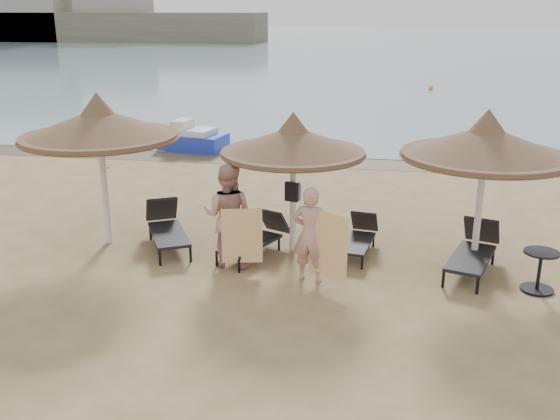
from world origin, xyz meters
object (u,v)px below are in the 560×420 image
(lounger_near_left, at_px, (257,237))
(lounger_far_right, at_px, (474,250))
(person_left, at_px, (228,207))
(palapa_left, at_px, (99,125))
(palapa_center, at_px, (293,141))
(lounger_far_left, at_px, (167,227))
(palapa_right, at_px, (486,143))
(person_right, at_px, (310,227))
(lounger_near_right, at_px, (359,237))
(pedal_boat, at_px, (193,139))
(side_table, at_px, (539,272))

(lounger_near_left, bearing_deg, lounger_far_right, 22.81)
(lounger_near_left, relative_size, person_left, 0.80)
(palapa_left, distance_m, palapa_center, 3.93)
(lounger_far_left, distance_m, lounger_near_left, 1.98)
(palapa_right, bearing_deg, person_right, -159.26)
(lounger_far_left, xyz_separation_m, lounger_near_right, (3.99, 0.28, -0.07))
(lounger_far_right, relative_size, person_left, 0.89)
(lounger_far_right, bearing_deg, pedal_boat, 150.51)
(person_left, height_order, pedal_boat, person_left)
(lounger_near_right, distance_m, lounger_far_right, 2.26)
(lounger_far_right, height_order, side_table, lounger_far_right)
(side_table, bearing_deg, lounger_far_left, 171.68)
(person_left, xyz_separation_m, pedal_boat, (-3.72, 9.79, -0.79))
(palapa_left, bearing_deg, lounger_far_left, 2.38)
(person_left, distance_m, person_right, 1.71)
(person_left, bearing_deg, pedal_boat, -66.16)
(palapa_left, bearing_deg, pedal_boat, 95.78)
(palapa_left, xyz_separation_m, lounger_near_right, (5.27, 0.33, -2.20))
(palapa_left, height_order, lounger_far_left, palapa_left)
(person_left, xyz_separation_m, person_right, (1.64, -0.49, -0.13))
(lounger_near_left, bearing_deg, lounger_near_right, 36.82)
(lounger_near_right, bearing_deg, side_table, -13.64)
(person_left, distance_m, pedal_boat, 10.50)
(palapa_right, relative_size, lounger_far_left, 1.50)
(lounger_far_right, relative_size, side_table, 2.82)
(palapa_right, distance_m, person_right, 3.54)
(palapa_center, xyz_separation_m, side_table, (4.55, -1.20, -1.93))
(palapa_right, distance_m, side_table, 2.47)
(lounger_near_right, relative_size, pedal_boat, 0.70)
(person_right, bearing_deg, lounger_near_left, -34.00)
(lounger_near_left, bearing_deg, palapa_right, 24.63)
(lounger_near_left, distance_m, person_left, 1.11)
(lounger_near_left, relative_size, pedal_boat, 0.78)
(palapa_right, height_order, lounger_near_right, palapa_right)
(lounger_near_right, xyz_separation_m, pedal_boat, (-6.18, 8.71, 0.05))
(lounger_far_left, xyz_separation_m, person_right, (3.17, -1.29, 0.64))
(palapa_left, distance_m, person_left, 3.21)
(palapa_center, height_order, palapa_right, palapa_right)
(palapa_left, relative_size, lounger_far_left, 1.55)
(lounger_far_right, xyz_separation_m, pedal_boat, (-8.37, 9.26, -0.02))
(lounger_near_right, height_order, pedal_boat, pedal_boat)
(side_table, bearing_deg, person_right, -176.56)
(palapa_right, xyz_separation_m, person_right, (-3.04, -1.15, -1.40))
(lounger_near_right, distance_m, side_table, 3.47)
(person_left, bearing_deg, lounger_far_right, -170.55)
(lounger_near_left, relative_size, lounger_near_right, 1.11)
(side_table, distance_m, person_right, 4.09)
(lounger_far_right, bearing_deg, palapa_left, -163.29)
(palapa_center, bearing_deg, lounger_far_left, -176.85)
(palapa_left, relative_size, lounger_far_right, 1.54)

